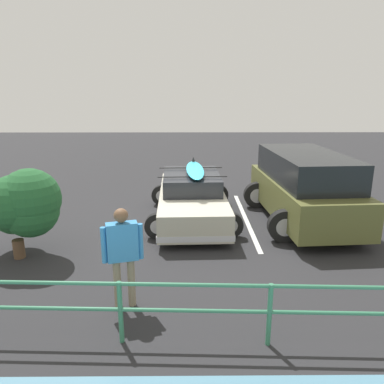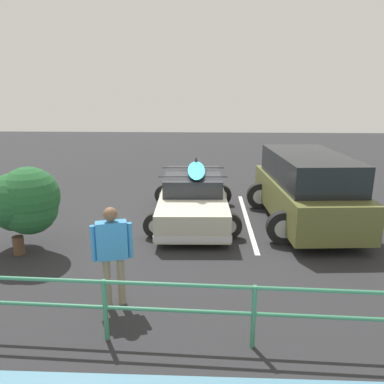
% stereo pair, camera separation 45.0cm
% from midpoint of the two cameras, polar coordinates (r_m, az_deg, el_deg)
% --- Properties ---
extents(ground_plane, '(44.00, 44.00, 0.02)m').
position_cam_midpoint_polar(ground_plane, '(10.26, -1.02, -4.71)').
color(ground_plane, '#28282B').
rests_on(ground_plane, ground).
extents(parking_stripe, '(0.12, 4.66, 0.00)m').
position_cam_midpoint_polar(parking_stripe, '(10.62, 6.97, -4.07)').
color(parking_stripe, silver).
rests_on(parking_stripe, ground).
extents(sedan_car, '(2.50, 4.47, 1.55)m').
position_cam_midpoint_polar(sedan_car, '(10.38, -1.27, -0.85)').
color(sedan_car, '#B7B29E').
rests_on(sedan_car, ground).
extents(suv_car, '(2.86, 4.74, 1.90)m').
position_cam_midpoint_polar(suv_car, '(10.44, 15.56, 0.74)').
color(suv_car, brown).
rests_on(suv_car, ground).
extents(person_bystander, '(0.65, 0.32, 1.72)m').
position_cam_midpoint_polar(person_bystander, '(6.23, -12.58, -8.52)').
color(person_bystander, gray).
rests_on(person_bystander, ground).
extents(railing_fence, '(8.44, 0.38, 0.96)m').
position_cam_midpoint_polar(railing_fence, '(5.47, 9.42, -16.53)').
color(railing_fence, '#387F5B').
rests_on(railing_fence, ground).
extents(bush_near_left, '(1.68, 1.56, 1.95)m').
position_cam_midpoint_polar(bush_near_left, '(8.75, -25.57, -1.86)').
color(bush_near_left, brown).
rests_on(bush_near_left, ground).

